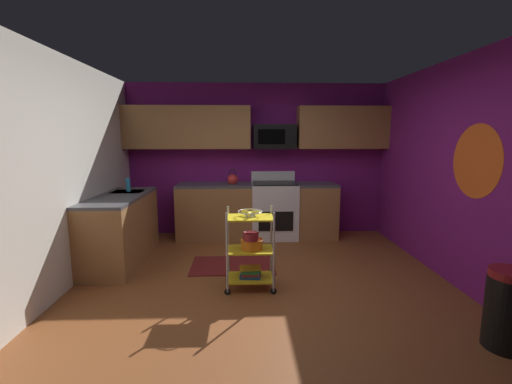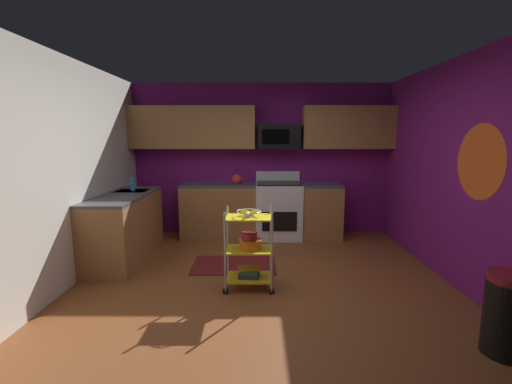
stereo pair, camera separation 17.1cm
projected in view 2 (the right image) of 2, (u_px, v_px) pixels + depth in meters
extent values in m
cube|color=brown|center=(263.00, 292.00, 3.89)|extent=(4.40, 4.80, 0.04)
cube|color=#751970|center=(261.00, 160.00, 6.08)|extent=(4.52, 0.06, 2.60)
cube|color=silver|center=(54.00, 175.00, 3.70)|extent=(0.06, 4.80, 2.60)
cube|color=#751970|center=(474.00, 175.00, 3.67)|extent=(0.06, 4.80, 2.60)
cylinder|color=#E5591E|center=(480.00, 162.00, 3.52)|extent=(0.00, 0.78, 0.78)
cube|color=#9E6B3D|center=(261.00, 212.00, 5.89)|extent=(2.67, 0.60, 0.88)
cube|color=#4C4C51|center=(261.00, 185.00, 5.82)|extent=(2.67, 0.60, 0.04)
cube|color=#9E6B3D|center=(125.00, 229.00, 4.82)|extent=(0.60, 1.61, 0.88)
cube|color=#4C4C51|center=(123.00, 196.00, 4.74)|extent=(0.60, 1.61, 0.04)
cube|color=#B7BABC|center=(133.00, 196.00, 5.10)|extent=(0.44, 0.36, 0.16)
cube|color=white|center=(278.00, 211.00, 5.89)|extent=(0.76, 0.64, 0.92)
cube|color=black|center=(279.00, 222.00, 5.59)|extent=(0.56, 0.01, 0.32)
cube|color=white|center=(278.00, 176.00, 6.09)|extent=(0.76, 0.06, 0.18)
cube|color=black|center=(279.00, 183.00, 5.81)|extent=(0.72, 0.60, 0.02)
cube|color=#9E6B3D|center=(192.00, 128.00, 5.81)|extent=(2.09, 0.33, 0.70)
cube|color=#9E6B3D|center=(348.00, 128.00, 5.79)|extent=(1.51, 0.33, 0.70)
cube|color=black|center=(279.00, 137.00, 5.80)|extent=(0.70, 0.38, 0.40)
cube|color=black|center=(276.00, 137.00, 5.61)|extent=(0.44, 0.01, 0.24)
cylinder|color=silver|center=(225.00, 253.00, 3.72)|extent=(0.02, 0.02, 0.88)
cylinder|color=black|center=(226.00, 291.00, 3.79)|extent=(0.07, 0.02, 0.07)
cylinder|color=silver|center=(272.00, 253.00, 3.72)|extent=(0.02, 0.02, 0.88)
cylinder|color=black|center=(272.00, 291.00, 3.79)|extent=(0.07, 0.02, 0.07)
cylinder|color=silver|center=(228.00, 243.00, 4.06)|extent=(0.02, 0.02, 0.88)
cylinder|color=black|center=(228.00, 279.00, 4.13)|extent=(0.07, 0.02, 0.07)
cylinder|color=silver|center=(271.00, 243.00, 4.06)|extent=(0.02, 0.02, 0.88)
cylinder|color=black|center=(270.00, 279.00, 4.13)|extent=(0.07, 0.02, 0.07)
cube|color=yellow|center=(249.00, 278.00, 3.95)|extent=(0.51, 0.34, 0.02)
cube|color=yellow|center=(249.00, 250.00, 3.89)|extent=(0.51, 0.34, 0.02)
cube|color=yellow|center=(249.00, 218.00, 3.84)|extent=(0.51, 0.34, 0.02)
torus|color=silver|center=(249.00, 211.00, 3.82)|extent=(0.27, 0.27, 0.01)
cylinder|color=silver|center=(249.00, 216.00, 3.83)|extent=(0.12, 0.12, 0.02)
ellipsoid|color=yellow|center=(253.00, 212.00, 3.84)|extent=(0.17, 0.09, 0.04)
ellipsoid|color=yellow|center=(246.00, 212.00, 3.86)|extent=(0.15, 0.14, 0.04)
ellipsoid|color=yellow|center=(248.00, 214.00, 3.78)|extent=(0.08, 0.17, 0.04)
cylinder|color=orange|center=(250.00, 244.00, 3.88)|extent=(0.24, 0.24, 0.11)
torus|color=orange|center=(250.00, 240.00, 3.88)|extent=(0.25, 0.25, 0.01)
cylinder|color=maroon|center=(249.00, 236.00, 3.84)|extent=(0.17, 0.17, 0.08)
torus|color=maroon|center=(249.00, 233.00, 3.83)|extent=(0.18, 0.18, 0.01)
cube|color=#1E4C8C|center=(249.00, 275.00, 3.94)|extent=(0.24, 0.20, 0.03)
cube|color=#B22626|center=(249.00, 273.00, 3.94)|extent=(0.21, 0.19, 0.02)
cube|color=#26723F|center=(249.00, 271.00, 3.93)|extent=(0.21, 0.19, 0.03)
cube|color=gold|center=(249.00, 268.00, 3.93)|extent=(0.24, 0.17, 0.02)
sphere|color=red|center=(237.00, 179.00, 5.81)|extent=(0.18, 0.18, 0.18)
sphere|color=black|center=(237.00, 174.00, 5.80)|extent=(0.03, 0.03, 0.03)
cone|color=red|center=(242.00, 178.00, 5.81)|extent=(0.09, 0.04, 0.06)
torus|color=black|center=(237.00, 173.00, 5.79)|extent=(0.12, 0.01, 0.12)
cylinder|color=#2D8CBF|center=(133.00, 184.00, 5.06)|extent=(0.06, 0.06, 0.20)
cylinder|color=black|center=(507.00, 318.00, 2.72)|extent=(0.34, 0.34, 0.60)
cylinder|color=maroon|center=(512.00, 278.00, 2.66)|extent=(0.33, 0.33, 0.06)
cube|color=maroon|center=(234.00, 265.00, 4.65)|extent=(1.11, 0.71, 0.01)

